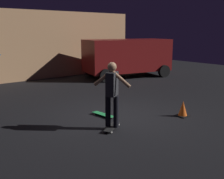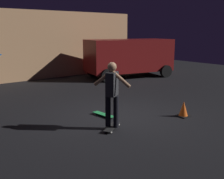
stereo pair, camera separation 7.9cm
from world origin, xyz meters
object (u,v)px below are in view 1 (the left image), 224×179
at_px(parked_van, 127,56).
at_px(skateboard_ridden, 112,127).
at_px(skater, 112,90).
at_px(traffic_cone, 183,109).
at_px(skateboard_spare, 103,115).

height_order(parked_van, skateboard_ridden, parked_van).
bearing_deg(parked_van, skateboard_ridden, -134.90).
distance_m(skater, traffic_cone, 2.51).
bearing_deg(skateboard_spare, skateboard_ridden, -115.08).
xyz_separation_m(skateboard_ridden, traffic_cone, (2.32, -0.48, 0.16)).
xyz_separation_m(skateboard_spare, traffic_cone, (1.85, -1.48, 0.16)).
bearing_deg(traffic_cone, parked_van, 61.00).
bearing_deg(traffic_cone, skateboard_spare, 141.22).
bearing_deg(skater, skateboard_spare, 64.92).
xyz_separation_m(skater, traffic_cone, (2.32, -0.48, -0.83)).
height_order(skateboard_ridden, skater, skater).
xyz_separation_m(parked_van, skater, (-5.82, -5.84, -0.12)).
bearing_deg(skateboard_spare, skater, -115.08).
bearing_deg(skater, traffic_cone, -11.71).
height_order(skateboard_spare, traffic_cone, traffic_cone).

